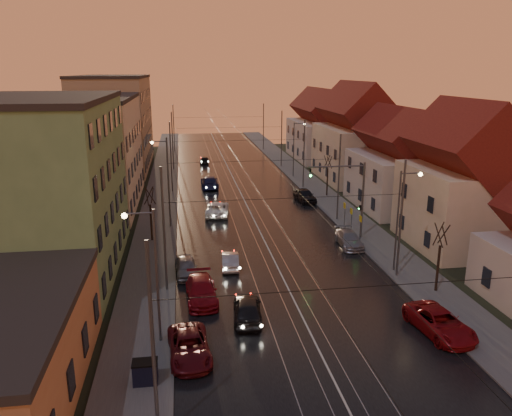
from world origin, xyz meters
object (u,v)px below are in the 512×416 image
street_lamp_1 (402,211)px  parked_left_3 (186,267)px  driving_car_3 (209,182)px  parked_left_2 (201,291)px  driving_car_1 (230,260)px  dumpster (145,373)px  parked_left_1 (189,346)px  driving_car_0 (247,309)px  street_lamp_2 (165,168)px  parked_right_0 (440,323)px  parked_right_1 (349,239)px  street_lamp_3 (296,144)px  driving_car_4 (204,160)px  driving_car_2 (217,209)px  parked_right_2 (305,195)px  street_lamp_0 (151,264)px  traffic_light_mast (353,191)px

street_lamp_1 → parked_left_3: street_lamp_1 is taller
driving_car_3 → street_lamp_1: bearing=112.3°
parked_left_2 → parked_left_3: size_ratio=1.24×
driving_car_1 → dumpster: 15.73m
parked_left_1 → driving_car_0: bearing=41.4°
street_lamp_1 → parked_left_2: 16.14m
street_lamp_2 → parked_right_0: street_lamp_2 is taller
parked_left_2 → parked_right_1: size_ratio=1.10×
street_lamp_3 → driving_car_4: (-12.68, 12.71, -4.27)m
driving_car_2 → driving_car_4: bearing=-84.0°
parked_right_2 → driving_car_4: bearing=105.2°
street_lamp_1 → parked_right_0: (-1.50, -9.38, -4.18)m
driving_car_0 → parked_right_1: driving_car_0 is taller
street_lamp_1 → parked_left_1: 19.46m
driving_car_3 → dumpster: bearing=82.1°
street_lamp_0 → traffic_light_mast: bearing=43.1°
parked_left_3 → dumpster: 13.82m
street_lamp_0 → driving_car_4: size_ratio=2.21×
parked_left_1 → parked_right_0: 14.78m
driving_car_1 → parked_right_0: (11.31, -12.06, 0.09)m
street_lamp_2 → traffic_light_mast: 20.89m
parked_right_1 → driving_car_1: bearing=-159.3°
driving_car_1 → driving_car_4: bearing=-85.9°
driving_car_3 → driving_car_0: bearing=90.0°
parked_left_1 → parked_right_2: bearing=61.7°
parked_right_0 → street_lamp_0: bearing=168.3°
driving_car_2 → parked_right_2: size_ratio=1.17×
street_lamp_1 → parked_right_0: bearing=-99.1°
parked_left_3 → parked_right_1: size_ratio=0.88×
driving_car_3 → driving_car_4: bearing=-90.9°
parked_right_0 → street_lamp_2: bearing=112.6°
driving_car_4 → driving_car_1: bearing=93.4°
street_lamp_2 → parked_left_2: size_ratio=1.62×
street_lamp_1 → driving_car_0: 14.56m
driving_car_3 → parked_right_1: driving_car_3 is taller
street_lamp_0 → dumpster: (-0.27, -3.99, -4.19)m
street_lamp_1 → driving_car_3: bearing=112.6°
traffic_light_mast → driving_car_1: traffic_light_mast is taller
dumpster → parked_left_3: bearing=81.3°
street_lamp_1 → parked_left_2: street_lamp_1 is taller
street_lamp_1 → parked_right_2: bearing=95.2°
street_lamp_3 → parked_right_1: 30.19m
driving_car_1 → driving_car_2: (0.04, 15.05, 0.11)m
parked_right_1 → parked_right_2: (-0.14, 15.87, 0.11)m
street_lamp_3 → driving_car_2: size_ratio=1.54×
parked_left_3 → parked_right_2: bearing=50.9°
traffic_light_mast → driving_car_1: size_ratio=1.93×
driving_car_3 → parked_left_3: 29.39m
driving_car_0 → driving_car_1: 8.71m
driving_car_3 → parked_left_2: (-2.48, -33.72, -0.07)m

